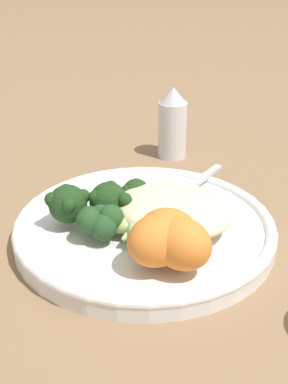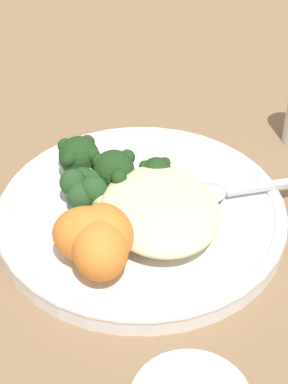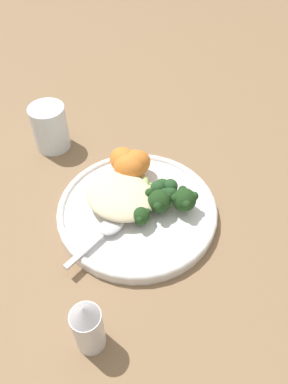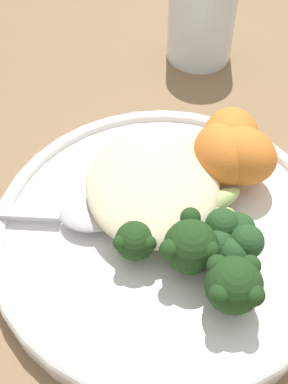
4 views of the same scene
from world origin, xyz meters
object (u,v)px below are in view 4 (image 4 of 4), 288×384
Objects in this scene: quinoa_mound at (153,184)px; broccoli_stalk_2 at (191,242)px; broccoli_stalk_3 at (229,271)px; kale_tuft at (232,240)px; sweet_potato_chunk_0 at (230,139)px; broccoli_stalk_0 at (155,198)px; sweet_potato_chunk_2 at (222,154)px; sweet_potato_chunk_1 at (240,155)px; spoon at (76,215)px; plate at (164,233)px; broccoli_stalk_1 at (167,226)px; water_glass at (202,18)px.

quinoa_mound is 0.06m from broccoli_stalk_2.
broccoli_stalk_3 is 0.03m from kale_tuft.
sweet_potato_chunk_0 is at bearing 124.16° from quinoa_mound.
sweet_potato_chunk_2 reaches higher than broccoli_stalk_0.
sweet_potato_chunk_1 reaches higher than spoon.
plate is 0.03m from broccoli_stalk_0.
quinoa_mound is at bearing -154.33° from broccoli_stalk_3.
broccoli_stalk_1 is 1.12× the size of water_glass.
kale_tuft reaches higher than broccoli_stalk_1.
broccoli_stalk_3 reaches higher than broccoli_stalk_0.
broccoli_stalk_3 is 0.12m from spoon.
kale_tuft is at bearing 151.17° from broccoli_stalk_0.
water_glass reaches higher than plate.
kale_tuft reaches higher than spoon.
sweet_potato_chunk_2 is at bearing 139.82° from plate.
sweet_potato_chunk_2 reaches higher than broccoli_stalk_2.
kale_tuft is at bearing 1.76° from water_glass.
plate is 0.04m from quinoa_mound.
kale_tuft is at bearing 1.54° from sweet_potato_chunk_2.
sweet_potato_chunk_1 is (-0.03, 0.06, 0.01)m from broccoli_stalk_0.
broccoli_stalk_3 reaches higher than kale_tuft.
broccoli_stalk_2 reaches higher than broccoli_stalk_1.
spoon is at bearing -23.98° from water_glass.
sweet_potato_chunk_1 reaches higher than broccoli_stalk_3.
sweet_potato_chunk_0 is 0.96× the size of sweet_potato_chunk_1.
quinoa_mound is at bearing -65.12° from sweet_potato_chunk_2.
spoon is at bearing -45.15° from broccoli_stalk_1.
water_glass is (-0.19, -0.02, -0.00)m from sweet_potato_chunk_1.
plate is 3.20× the size of broccoli_stalk_2.
broccoli_stalk_3 is (0.05, 0.04, 0.03)m from plate.
sweet_potato_chunk_1 is at bearing 171.21° from kale_tuft.
sweet_potato_chunk_2 is at bearing 1.84° from water_glass.
spoon is at bearing -104.14° from kale_tuft.
broccoli_stalk_1 is 0.06m from broccoli_stalk_3.
broccoli_stalk_0 is 1.47× the size of sweet_potato_chunk_1.
sweet_potato_chunk_2 is (-0.06, 0.04, 0.01)m from broccoli_stalk_1.
broccoli_stalk_2 is 0.85× the size of broccoli_stalk_3.
plate is at bearing -147.61° from broccoli_stalk_3.
broccoli_stalk_3 is at bearing 40.29° from plate.
sweet_potato_chunk_1 is 0.01m from sweet_potato_chunk_2.
broccoli_stalk_3 reaches higher than spoon.
broccoli_stalk_0 is 0.08m from broccoli_stalk_3.
spoon is (-0.02, -0.07, -0.01)m from broccoli_stalk_1.
quinoa_mound reaches higher than broccoli_stalk_0.
quinoa_mound is 0.04m from broccoli_stalk_1.
kale_tuft is 0.50× the size of water_glass.
quinoa_mound is 1.19× the size of broccoli_stalk_1.
sweet_potato_chunk_0 is 0.17m from water_glass.
broccoli_stalk_3 is 1.79× the size of sweet_potato_chunk_2.
broccoli_stalk_0 and broccoli_stalk_1 have the same top height.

